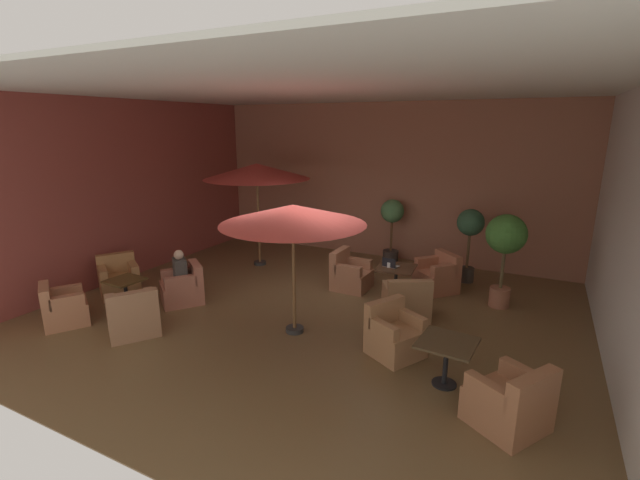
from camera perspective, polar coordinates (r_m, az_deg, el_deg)
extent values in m
cube|color=brown|center=(8.68, -1.33, -9.51)|extent=(9.98, 8.78, 0.02)
cube|color=#A3664D|center=(12.01, 8.55, 7.48)|extent=(9.98, 0.08, 4.14)
cube|color=brown|center=(11.25, -24.33, 5.85)|extent=(0.08, 8.78, 4.14)
cube|color=silver|center=(7.22, 35.70, 0.02)|extent=(0.08, 8.78, 4.14)
cube|color=white|center=(7.94, -1.52, 19.15)|extent=(9.98, 8.78, 0.06)
cylinder|color=black|center=(9.57, 9.73, -7.22)|extent=(0.34, 0.34, 0.02)
cylinder|color=black|center=(9.46, 9.81, -5.51)|extent=(0.07, 0.07, 0.63)
cube|color=#4C301E|center=(9.35, 9.90, -3.59)|extent=(0.81, 0.81, 0.03)
cube|color=#A4764E|center=(8.58, 11.06, -8.56)|extent=(1.06, 1.03, 0.41)
cube|color=#A4764E|center=(8.17, 11.63, -6.63)|extent=(0.79, 0.53, 0.44)
cube|color=#A4764E|center=(8.43, 8.85, -6.55)|extent=(0.39, 0.57, 0.23)
cube|color=#A4764E|center=(8.58, 13.34, -6.41)|extent=(0.39, 0.57, 0.23)
cube|color=#B56C4D|center=(10.02, 14.82, -5.16)|extent=(1.07, 1.07, 0.46)
cube|color=#B56C4D|center=(10.06, 16.32, -2.67)|extent=(0.68, 0.64, 0.39)
cube|color=#B56C4D|center=(9.65, 15.82, -3.83)|extent=(0.50, 0.53, 0.23)
cube|color=#B56C4D|center=(10.13, 13.75, -2.81)|extent=(0.50, 0.53, 0.23)
cube|color=#AB6D4D|center=(9.83, 4.15, -5.19)|extent=(0.78, 0.76, 0.42)
cube|color=#AB6D4D|center=(9.81, 2.60, -2.52)|extent=(0.18, 0.75, 0.45)
cube|color=#AB6D4D|center=(9.97, 5.10, -3.00)|extent=(0.60, 0.17, 0.21)
cube|color=#AB6D4D|center=(9.46, 3.69, -3.98)|extent=(0.60, 0.17, 0.21)
cylinder|color=black|center=(9.52, -23.68, -8.44)|extent=(0.40, 0.40, 0.02)
cylinder|color=black|center=(9.41, -23.87, -6.73)|extent=(0.07, 0.07, 0.63)
cube|color=#4F381A|center=(9.30, -24.08, -4.81)|extent=(0.64, 0.64, 0.03)
cube|color=#B2714E|center=(9.40, -30.12, -8.24)|extent=(0.97, 0.98, 0.42)
cube|color=#B2714E|center=(9.27, -32.17, -6.18)|extent=(0.68, 0.50, 0.38)
cube|color=#B2714E|center=(9.54, -30.20, -5.86)|extent=(0.43, 0.56, 0.22)
cube|color=#B2714E|center=(9.03, -30.06, -6.95)|extent=(0.43, 0.56, 0.22)
cube|color=#A57452|center=(8.47, -23.11, -9.65)|extent=(1.10, 1.11, 0.46)
cube|color=#A57452|center=(8.03, -23.18, -7.65)|extent=(0.60, 0.76, 0.41)
cube|color=#A57452|center=(8.37, -25.58, -7.68)|extent=(0.60, 0.48, 0.23)
cube|color=#A57452|center=(8.41, -21.19, -7.10)|extent=(0.60, 0.48, 0.23)
cube|color=#B56B54|center=(9.51, -17.52, -6.56)|extent=(1.04, 1.05, 0.43)
cube|color=#B56B54|center=(9.42, -15.87, -4.02)|extent=(0.67, 0.57, 0.38)
cube|color=#B56B54|center=(9.12, -17.66, -5.26)|extent=(0.48, 0.57, 0.24)
cube|color=#B56B54|center=(9.66, -18.18, -4.19)|extent=(0.48, 0.57, 0.24)
cube|color=#AB7443|center=(10.42, -24.60, -5.34)|extent=(1.07, 1.06, 0.44)
cube|color=#AB7443|center=(10.58, -25.05, -2.67)|extent=(0.55, 0.74, 0.41)
cube|color=#AB7443|center=(10.30, -23.10, -3.44)|extent=(0.60, 0.46, 0.23)
cube|color=#AB7443|center=(10.25, -26.44, -3.90)|extent=(0.60, 0.46, 0.23)
cylinder|color=black|center=(6.76, 15.83, -17.53)|extent=(0.35, 0.35, 0.02)
cylinder|color=black|center=(6.60, 16.02, -15.29)|extent=(0.07, 0.07, 0.63)
cube|color=#4B3924|center=(6.44, 16.24, -12.71)|extent=(0.81, 0.81, 0.03)
cube|color=#A66A46|center=(6.13, 23.05, -19.55)|extent=(1.08, 1.08, 0.45)
cube|color=#A66A46|center=(5.77, 26.02, -17.25)|extent=(0.56, 0.75, 0.40)
cube|color=#A66A46|center=(5.75, 21.02, -17.85)|extent=(0.59, 0.44, 0.22)
cube|color=#A66A46|center=(6.21, 24.89, -15.69)|extent=(0.59, 0.44, 0.22)
cube|color=#AD774D|center=(7.23, 9.82, -12.90)|extent=(0.99, 1.00, 0.46)
cube|color=#AD774D|center=(7.23, 8.42, -9.11)|extent=(0.50, 0.72, 0.39)
cube|color=#AD774D|center=(7.26, 11.93, -10.03)|extent=(0.56, 0.39, 0.19)
cube|color=#AD774D|center=(6.87, 8.29, -11.34)|extent=(0.56, 0.39, 0.19)
cylinder|color=#2D2D2D|center=(7.95, -3.31, -11.53)|extent=(0.32, 0.32, 0.08)
cylinder|color=brown|center=(7.54, -3.43, -4.16)|extent=(0.06, 0.06, 2.24)
cone|color=#C64139|center=(7.27, -3.55, 3.35)|extent=(2.46, 2.46, 0.33)
cylinder|color=#2D2D2D|center=(11.65, -7.81, -2.95)|extent=(0.32, 0.32, 0.08)
cylinder|color=brown|center=(11.34, -8.03, 3.08)|extent=(0.06, 0.06, 2.58)
cone|color=#C3413B|center=(11.17, -8.24, 8.86)|extent=(2.66, 2.66, 0.38)
cylinder|color=#3C3630|center=(10.84, 18.46, -4.27)|extent=(0.35, 0.35, 0.33)
cylinder|color=brown|center=(10.67, 18.71, -1.33)|extent=(0.06, 0.06, 0.82)
sphere|color=#2F553A|center=(10.52, 19.01, 2.18)|extent=(0.61, 0.61, 0.61)
cylinder|color=#A8664B|center=(9.61, 22.29, -6.87)|extent=(0.40, 0.40, 0.40)
cylinder|color=brown|center=(9.42, 22.64, -3.53)|extent=(0.06, 0.06, 0.78)
sphere|color=#3D752E|center=(9.23, 23.08, 0.72)|extent=(0.77, 0.77, 0.77)
cylinder|color=#3D332F|center=(11.81, 9.14, -2.13)|extent=(0.41, 0.41, 0.33)
cylinder|color=brown|center=(11.66, 9.26, 0.56)|extent=(0.06, 0.06, 0.81)
sphere|color=#4C7E4B|center=(11.52, 9.39, 3.74)|extent=(0.60, 0.60, 0.60)
cube|color=#3E3935|center=(9.35, -17.74, -3.87)|extent=(0.46, 0.42, 0.52)
sphere|color=tan|center=(9.25, -17.90, -1.84)|extent=(0.19, 0.19, 0.19)
cylinder|color=white|center=(9.28, 8.97, -3.22)|extent=(0.08, 0.08, 0.11)
cube|color=#9EA0A5|center=(9.38, 9.23, -3.35)|extent=(0.34, 0.27, 0.01)
cube|color=black|center=(9.26, 8.94, -2.94)|extent=(0.31, 0.06, 0.19)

